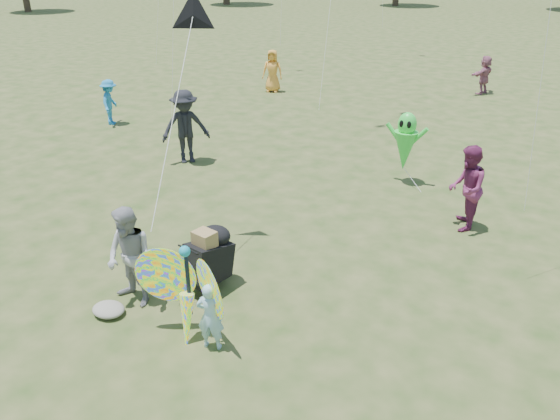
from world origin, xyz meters
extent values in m
plane|color=#51592B|center=(0.00, 0.00, 0.00)|extent=(160.00, 160.00, 0.00)
imported|color=#95C6D3|center=(0.00, -0.92, 0.53)|extent=(0.44, 0.36, 1.06)
imported|color=#99989E|center=(-1.71, -0.60, 0.82)|extent=(0.90, 0.76, 1.65)
ellipsoid|color=gray|center=(-1.85, -1.04, 0.08)|extent=(0.53, 0.44, 0.17)
imported|color=black|center=(-4.89, 5.02, 0.97)|extent=(1.38, 1.40, 1.93)
imported|color=#742652|center=(2.34, 4.56, 0.87)|extent=(0.83, 0.97, 1.74)
imported|color=gold|center=(-6.80, 13.12, 0.82)|extent=(0.91, 0.73, 1.63)
imported|color=#217BB6|center=(-9.20, 6.70, 0.72)|extent=(0.91, 1.07, 1.44)
imported|color=#A05B75|center=(0.63, 16.76, 0.73)|extent=(0.84, 1.43, 1.47)
cube|color=black|center=(-0.89, 0.29, 0.55)|extent=(0.62, 0.93, 0.71)
cube|color=black|center=(-0.89, 0.29, 0.22)|extent=(0.54, 0.75, 0.10)
ellipsoid|color=black|center=(-0.89, 0.54, 0.88)|extent=(0.51, 0.45, 0.33)
cylinder|color=black|center=(-1.13, -0.06, 0.15)|extent=(0.11, 0.30, 0.30)
cylinder|color=black|center=(-0.65, -0.06, 0.15)|extent=(0.11, 0.30, 0.30)
cylinder|color=black|center=(-0.89, 0.74, 0.11)|extent=(0.09, 0.23, 0.22)
cylinder|color=black|center=(-0.89, -0.19, 0.98)|extent=(0.44, 0.12, 0.03)
cube|color=#A2824E|center=(-0.89, 0.24, 0.96)|extent=(0.39, 0.34, 0.26)
ellipsoid|color=#EA2444|center=(-0.81, -0.83, 0.90)|extent=(0.98, 0.71, 1.24)
ellipsoid|color=#EA2444|center=(-0.05, -0.83, 0.90)|extent=(0.98, 0.71, 1.24)
cylinder|color=black|center=(-0.43, -0.81, 0.85)|extent=(0.06, 0.06, 1.00)
cone|color=#EA2444|center=(-0.38, -0.98, 0.30)|extent=(0.36, 0.49, 0.93)
sphere|color=teal|center=(-0.43, -0.83, 1.40)|extent=(0.16, 0.16, 0.16)
cone|color=black|center=(-2.05, 1.87, 4.13)|extent=(0.89, 0.62, 0.81)
cylinder|color=silver|center=(-1.68, 0.69, 2.73)|extent=(0.76, 2.38, 2.82)
cone|color=#35E242|center=(0.56, 6.35, 0.80)|extent=(0.56, 0.56, 0.95)
ellipsoid|color=#35E242|center=(0.56, 6.35, 1.45)|extent=(0.44, 0.39, 0.57)
ellipsoid|color=black|center=(0.47, 6.17, 1.50)|extent=(0.10, 0.05, 0.17)
ellipsoid|color=black|center=(0.65, 6.17, 1.50)|extent=(0.10, 0.05, 0.17)
cylinder|color=#35E242|center=(0.26, 6.35, 1.20)|extent=(0.43, 0.10, 0.49)
cylinder|color=#35E242|center=(0.86, 6.35, 1.20)|extent=(0.43, 0.10, 0.49)
cylinder|color=silver|center=(0.86, 6.15, 0.20)|extent=(0.61, 0.41, 0.41)
camera|label=1|loc=(3.79, -5.91, 5.11)|focal=35.00mm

